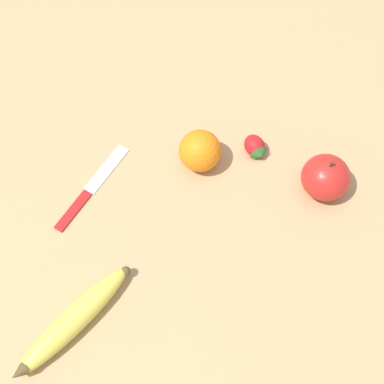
# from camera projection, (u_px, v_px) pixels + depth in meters

# --- Properties ---
(ground_plane) EXTENTS (3.00, 3.00, 0.00)m
(ground_plane) POSITION_uv_depth(u_px,v_px,m) (131.00, 236.00, 0.88)
(ground_plane) COLOR tan
(banana) EXTENTS (0.23, 0.09, 0.04)m
(banana) POSITION_uv_depth(u_px,v_px,m) (74.00, 322.00, 0.80)
(banana) COLOR #DBCC4C
(banana) RESTS_ON ground_plane
(orange) EXTENTS (0.07, 0.07, 0.07)m
(orange) POSITION_uv_depth(u_px,v_px,m) (200.00, 151.00, 0.92)
(orange) COLOR orange
(orange) RESTS_ON ground_plane
(strawberry) EXTENTS (0.06, 0.06, 0.03)m
(strawberry) POSITION_uv_depth(u_px,v_px,m) (255.00, 147.00, 0.94)
(strawberry) COLOR red
(strawberry) RESTS_ON ground_plane
(apple) EXTENTS (0.08, 0.08, 0.09)m
(apple) POSITION_uv_depth(u_px,v_px,m) (326.00, 177.00, 0.89)
(apple) COLOR red
(apple) RESTS_ON ground_plane
(paring_knife) EXTENTS (0.19, 0.03, 0.01)m
(paring_knife) POSITION_uv_depth(u_px,v_px,m) (90.00, 190.00, 0.92)
(paring_knife) COLOR silver
(paring_knife) RESTS_ON ground_plane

